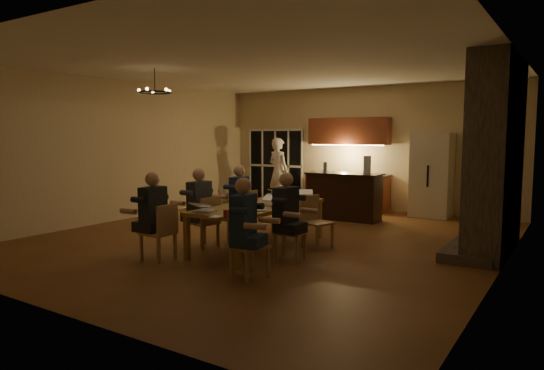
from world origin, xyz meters
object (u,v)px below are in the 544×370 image
Objects in this scene: refrigerator at (432,175)px; plate_far at (302,202)px; chair_left_near at (158,232)px; person_left_near at (153,216)px; chandelier at (155,92)px; laptop_e at (281,192)px; laptop_c at (252,197)px; laptop_d at (270,199)px; redcup_near at (226,214)px; chair_left_far at (242,213)px; laptop_f at (304,193)px; plate_left at (208,210)px; standing_person at (278,172)px; mug_mid at (277,199)px; laptop_a at (205,205)px; mug_front at (241,205)px; person_right_near at (243,228)px; person_right_mid at (286,217)px; bar_blender at (367,165)px; bar_island at (344,196)px; bar_bottle at (325,167)px; redcup_far at (306,194)px; redcup_mid at (255,197)px; laptop_b at (241,206)px; chair_right_mid at (290,232)px; plate_near at (259,210)px; can_silver at (239,206)px; mug_back at (269,196)px; dining_table at (259,226)px; person_left_far at (239,201)px; chair_right_far at (317,222)px; can_cola at (294,193)px; chair_left_mid at (203,222)px; chair_right_near at (249,245)px; person_left_mid at (199,208)px.

refrigerator reaches higher than plate_far.
person_left_near reaches higher than chair_left_near.
chandelier reaches higher than laptop_e.
laptop_c is 0.47m from laptop_d.
redcup_near reaches higher than plate_far.
chair_left_far reaches higher than plate_far.
laptop_f reaches higher than plate_left.
standing_person is 18.74× the size of mug_mid.
mug_front is (0.22, 0.67, -0.06)m from laptop_a.
chair_left_far is 1.00m from mug_mid.
person_right_near is at bearing 137.62° from laptop_e.
bar_blender is (-0.28, 3.98, 0.59)m from person_right_mid.
bar_island is 4.80m from redcup_near.
person_right_near is at bearing -75.69° from bar_bottle.
person_right_mid is at bearing -5.24° from mug_front.
redcup_mid is at bearing -121.01° from redcup_far.
laptop_b is 4.42m from bar_blender.
chair_right_mid reaches higher than plate_near.
can_silver is (0.93, 0.97, 0.12)m from person_left_near.
mug_back is (0.54, 2.33, 0.36)m from chair_left_near.
bar_island reaches higher than dining_table.
plate_left is at bearing 10.82° from person_left_far.
plate_near is at bearing 135.54° from laptop_c.
laptop_d is at bearing 47.73° from chair_right_mid.
person_left_far is (-1.72, 0.06, 0.24)m from chair_right_far.
person_right_mid is (-0.00, 1.11, 0.00)m from person_right_near.
bar_blender is at bearing 72.24° from can_cola.
laptop_c is (-0.23, 0.09, 0.49)m from dining_table.
plate_near is (0.65, -1.30, -0.04)m from mug_back.
chair_left_mid reaches higher than redcup_mid.
chair_right_near is at bearing -49.30° from mug_front.
plate_left is at bearing -110.44° from dining_table.
chandelier reaches higher than redcup_near.
refrigerator is at bearing -5.74° from person_right_mid.
chair_right_mid is 1.71m from mug_back.
chandelier is at bearing -50.92° from chair_left_far.
chair_right_mid is 0.87m from laptop_b.
bar_island is at bearing 98.67° from plate_far.
chair_right_mid is 4.06m from bar_bottle.
laptop_e is at bearing 74.91° from redcup_mid.
plate_near is at bearing -84.47° from redcup_far.
laptop_a is 1.00× the size of laptop_b.
person_right_mid is at bearing 92.19° from person_left_mid.
person_right_mid reaches higher than chair_left_near.
dining_table is 10.59× the size of plate_near.
chair_left_far is 1.70m from chair_right_far.
bar_bottle is (-0.31, 1.98, 0.39)m from can_cola.
can_cola is (-0.41, 0.31, -0.05)m from laptop_f.
chair_right_far reaches higher than mug_back.
redcup_mid is at bearing 152.35° from person_left_mid.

